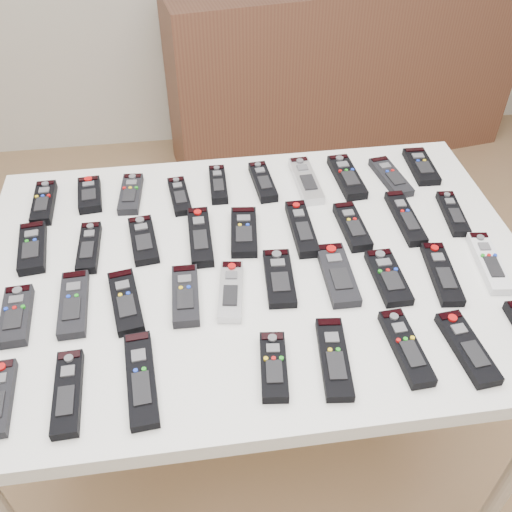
{
  "coord_description": "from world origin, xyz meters",
  "views": [
    {
      "loc": [
        -0.02,
        -0.82,
        1.67
      ],
      "look_at": [
        0.11,
        0.11,
        0.8
      ],
      "focal_mm": 40.0,
      "sensor_mm": 36.0,
      "label": 1
    }
  ],
  "objects": [
    {
      "name": "ground",
      "position": [
        0.0,
        0.0,
        0.0
      ],
      "size": [
        4.0,
        4.0,
        0.0
      ],
      "primitive_type": "plane",
      "color": "#96754C",
      "rests_on": "ground"
    },
    {
      "name": "table",
      "position": [
        0.11,
        0.11,
        0.72
      ],
      "size": [
        1.25,
        0.88,
        0.78
      ],
      "color": "white",
      "rests_on": "ground"
    },
    {
      "name": "sideboard",
      "position": [
        0.79,
        1.78,
        0.43
      ],
      "size": [
        1.76,
        0.63,
        0.86
      ],
      "primitive_type": "cube",
      "rotation": [
        0.0,
        0.0,
        0.15
      ],
      "color": "#532E21",
      "rests_on": "ground"
    },
    {
      "name": "remote_0",
      "position": [
        -0.39,
        0.4,
        0.79
      ],
      "size": [
        0.05,
        0.16,
        0.02
      ],
      "primitive_type": "cube",
      "rotation": [
        0.0,
        0.0,
        0.02
      ],
      "color": "black",
      "rests_on": "table"
    },
    {
      "name": "remote_1",
      "position": [
        -0.28,
        0.41,
        0.79
      ],
      "size": [
        0.07,
        0.14,
        0.02
      ],
      "primitive_type": "cube",
      "rotation": [
        0.0,
        0.0,
        0.09
      ],
      "color": "black",
      "rests_on": "table"
    },
    {
      "name": "remote_2",
      "position": [
        -0.17,
        0.41,
        0.79
      ],
      "size": [
        0.06,
        0.16,
        0.02
      ],
      "primitive_type": "cube",
      "rotation": [
        0.0,
        0.0,
        -0.08
      ],
      "color": "black",
      "rests_on": "table"
    },
    {
      "name": "remote_3",
      "position": [
        -0.05,
        0.38,
        0.79
      ],
      "size": [
        0.06,
        0.15,
        0.02
      ],
      "primitive_type": "cube",
      "rotation": [
        0.0,
        0.0,
        0.1
      ],
      "color": "black",
      "rests_on": "table"
    },
    {
      "name": "remote_4",
      "position": [
        0.05,
        0.42,
        0.79
      ],
      "size": [
        0.05,
        0.15,
        0.02
      ],
      "primitive_type": "cube",
      "rotation": [
        0.0,
        0.0,
        -0.03
      ],
      "color": "black",
      "rests_on": "table"
    },
    {
      "name": "remote_5",
      "position": [
        0.17,
        0.41,
        0.79
      ],
      "size": [
        0.06,
        0.16,
        0.02
      ],
      "primitive_type": "cube",
      "rotation": [
        0.0,
        0.0,
        0.07
      ],
      "color": "black",
      "rests_on": "table"
    },
    {
      "name": "remote_6",
      "position": [
        0.29,
        0.4,
        0.79
      ],
      "size": [
        0.06,
        0.19,
        0.02
      ],
      "primitive_type": "cube",
      "rotation": [
        0.0,
        0.0,
        0.03
      ],
      "color": "#B7B7BC",
      "rests_on": "table"
    },
    {
      "name": "remote_7",
      "position": [
        0.4,
        0.4,
        0.79
      ],
      "size": [
        0.07,
        0.19,
        0.02
      ],
      "primitive_type": "cube",
      "rotation": [
        0.0,
        0.0,
        0.05
      ],
      "color": "black",
      "rests_on": "table"
    },
    {
      "name": "remote_8",
      "position": [
        0.52,
        0.39,
        0.79
      ],
      "size": [
        0.08,
        0.18,
        0.02
      ],
      "primitive_type": "cube",
      "rotation": [
        0.0,
        0.0,
        0.14
      ],
      "color": "black",
      "rests_on": "table"
    },
    {
      "name": "remote_9",
      "position": [
        0.62,
        0.42,
        0.79
      ],
      "size": [
        0.07,
        0.16,
        0.02
      ],
      "primitive_type": "cube",
      "rotation": [
        0.0,
        0.0,
        -0.05
      ],
      "color": "black",
      "rests_on": "table"
    },
    {
      "name": "remote_10",
      "position": [
        -0.39,
        0.22,
        0.79
      ],
      "size": [
        0.08,
        0.17,
        0.02
      ],
      "primitive_type": "cube",
      "rotation": [
        0.0,
        0.0,
        0.11
      ],
      "color": "black",
      "rests_on": "table"
    },
    {
      "name": "remote_11",
      "position": [
        -0.26,
        0.21,
        0.79
      ],
      "size": [
        0.05,
        0.16,
        0.02
      ],
      "primitive_type": "cube",
      "rotation": [
        0.0,
        0.0,
        -0.01
      ],
      "color": "black",
      "rests_on": "table"
    },
    {
      "name": "remote_12",
      "position": [
        -0.14,
        0.22,
        0.79
      ],
      "size": [
        0.07,
        0.16,
        0.02
      ],
      "primitive_type": "cube",
      "rotation": [
        0.0,
        0.0,
        0.12
      ],
      "color": "black",
      "rests_on": "table"
    },
    {
      "name": "remote_13",
      "position": [
        -0.01,
        0.21,
        0.79
      ],
      "size": [
        0.05,
        0.2,
        0.02
      ],
      "primitive_type": "cube",
      "rotation": [
        0.0,
        0.0,
        0.0
      ],
      "color": "black",
      "rests_on": "table"
    },
    {
      "name": "remote_14",
      "position": [
        0.1,
        0.21,
        0.79
      ],
      "size": [
        0.08,
        0.17,
        0.02
      ],
      "primitive_type": "cube",
      "rotation": [
        0.0,
        0.0,
        -0.11
      ],
      "color": "black",
      "rests_on": "table"
    },
    {
      "name": "remote_15",
      "position": [
        0.24,
        0.2,
        0.79
      ],
      "size": [
        0.05,
        0.19,
        0.02
      ],
      "primitive_type": "cube",
      "rotation": [
        0.0,
        0.0,
        -0.0
      ],
      "color": "black",
      "rests_on": "table"
    },
    {
      "name": "remote_16",
      "position": [
        0.36,
        0.2,
        0.79
      ],
      "size": [
        0.06,
        0.17,
        0.02
      ],
      "primitive_type": "cube",
      "rotation": [
        0.0,
        0.0,
        0.04
      ],
      "color": "black",
      "rests_on": "table"
    },
    {
      "name": "remote_17",
      "position": [
        0.5,
        0.21,
        0.79
      ],
      "size": [
        0.05,
        0.2,
        0.02
      ],
      "primitive_type": "cube",
      "rotation": [
        0.0,
        0.0,
        -0.0
      ],
      "color": "black",
      "rests_on": "table"
    },
    {
      "name": "remote_18",
      "position": [
        0.62,
        0.21,
        0.79
      ],
      "size": [
        0.06,
        0.17,
        0.02
      ],
      "primitive_type": "cube",
      "rotation": [
        0.0,
        0.0,
        -0.11
      ],
      "color": "black",
      "rests_on": "table"
    },
    {
      "name": "remote_19",
      "position": [
        -0.4,
        0.01,
        0.79
      ],
      "size": [
        0.06,
        0.16,
        0.02
      ],
      "primitive_type": "cube",
      "rotation": [
        0.0,
        0.0,
        0.05
      ],
      "color": "black",
      "rests_on": "table"
    },
    {
      "name": "remote_20",
      "position": [
        -0.28,
        0.03,
        0.79
      ],
      "size": [
        0.06,
        0.18,
        0.02
      ],
      "primitive_type": "cube",
      "rotation": [
        0.0,
        0.0,
        0.04
      ],
      "color": "black",
      "rests_on": "table"
    },
    {
      "name": "remote_21",
      "position": [
        -0.18,
        0.02,
        0.79
      ],
      "size": [
        0.08,
        0.18,
        0.02
      ],
      "primitive_type": "cube",
      "rotation": [
        0.0,
        0.0,
        0.16
      ],
      "color": "black",
      "rests_on": "table"
    },
    {
      "name": "remote_22",
      "position": [
        -0.05,
        0.02,
        0.79
      ],
      "size": [
        0.06,
        0.16,
        0.02
      ],
      "primitive_type": "cube",
      "rotation": [
        0.0,
        0.0,
        -0.03
      ],
      "color": "black",
      "rests_on": "table"
    },
    {
      "name": "remote_23",
      "position": [
        0.05,
        0.02,
        0.79
      ],
      "size": [
        0.07,
        0.17,
        0.02
      ],
      "primitive_type": "cube",
      "rotation": [
        0.0,
        0.0,
        -0.15
      ],
      "color": "#B7B7BC",
      "rests_on": "table"
    },
    {
      "name": "remote_24",
      "position": [
        0.16,
        0.05,
        0.79
      ],
      "size": [
        0.07,
        0.17,
        0.02
      ],
      "primitive_type": "cube",
      "rotation": [
        0.0,
        0.0,
        -0.07
      ],
      "color": "black",
      "rests_on": "table"
    },
    {
      "name": "remote_25",
      "position": [
        0.28,
        0.04,
        0.79
      ],
      "size": [
        0.06,
        0.18,
        0.02
      ],
      "primitive_type": "cube",
      "rotation": [
        0.0,
        0.0,
        -0.02
      ],
      "color": "black",
      "rests_on": "table"
    },
    {
      "name": "remote_26",
      "position": [
        0.39,
        0.02,
        0.79
      ],
      "size": [
        0.06,
        0.16,
        0.02
      ],
      "primitive_type": "cube",
      "rotation": [
        0.0,
        0.0,
        0.01
      ],
      "color": "black",
      "rests_on": "table"
    },
    {
      "name": "remote_27",
      "position": [
        0.51,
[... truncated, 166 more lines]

